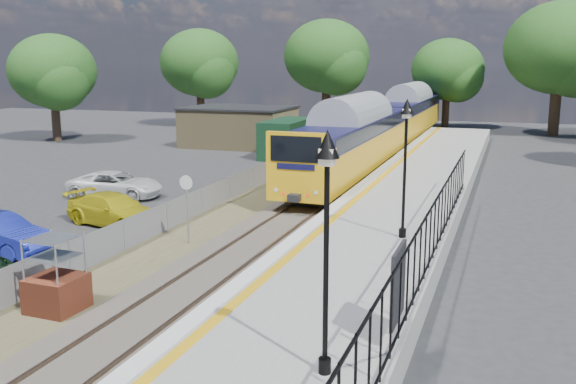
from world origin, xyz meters
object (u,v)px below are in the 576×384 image
at_px(victorian_lamp_south, 327,197).
at_px(train, 387,122).
at_px(speed_sign, 187,198).
at_px(car_yellow, 114,210).
at_px(victorian_lamp_north, 406,136).
at_px(brick_plinth, 56,276).
at_px(car_white, 116,185).

bearing_deg(victorian_lamp_south, train, 98.92).
distance_m(speed_sign, car_yellow, 4.64).
relative_size(victorian_lamp_north, speed_sign, 1.76).
xyz_separation_m(train, car_yellow, (-6.73, -23.93, -1.69)).
height_order(victorian_lamp_south, brick_plinth, victorian_lamp_south).
relative_size(victorian_lamp_south, victorian_lamp_north, 1.00).
bearing_deg(speed_sign, brick_plinth, -88.57).
bearing_deg(car_white, victorian_lamp_south, -144.08).
xyz_separation_m(brick_plinth, car_white, (-7.14, 13.26, -0.37)).
bearing_deg(car_yellow, victorian_lamp_south, -118.67).
distance_m(brick_plinth, speed_sign, 6.98).
xyz_separation_m(car_yellow, car_white, (-3.17, 4.77, -0.01)).
bearing_deg(car_yellow, brick_plinth, -141.35).
relative_size(train, car_white, 8.78).
height_order(train, speed_sign, train).
bearing_deg(car_white, speed_sign, -138.75).
height_order(victorian_lamp_north, brick_plinth, victorian_lamp_north).
relative_size(victorian_lamp_north, brick_plinth, 2.17).
height_order(victorian_lamp_south, victorian_lamp_north, same).
height_order(victorian_lamp_south, car_white, victorian_lamp_south).
xyz_separation_m(victorian_lamp_north, car_white, (-15.20, 5.88, -3.65)).
distance_m(victorian_lamp_north, speed_sign, 8.21).
bearing_deg(victorian_lamp_south, speed_sign, 129.96).
xyz_separation_m(victorian_lamp_north, brick_plinth, (-8.06, -7.38, -3.28)).
xyz_separation_m(victorian_lamp_north, train, (-5.30, 25.05, -1.96)).
distance_m(victorian_lamp_south, train, 35.53).
xyz_separation_m(victorian_lamp_south, speed_sign, (-8.00, 9.55, -2.54)).
distance_m(victorian_lamp_north, car_yellow, 12.62).
height_order(train, car_yellow, train).
bearing_deg(car_yellow, speed_sign, -96.71).
bearing_deg(train, car_white, -117.31).
xyz_separation_m(victorian_lamp_north, speed_sign, (-7.80, -0.45, -2.54)).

